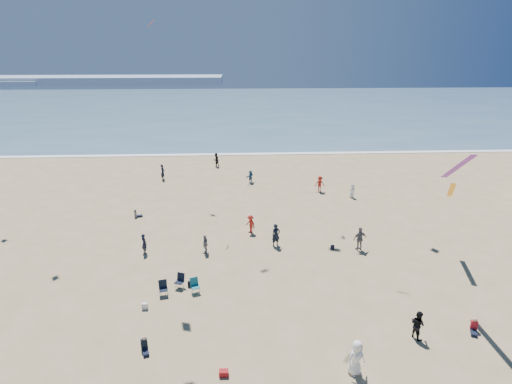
{
  "coord_description": "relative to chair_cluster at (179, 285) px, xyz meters",
  "views": [
    {
      "loc": [
        0.98,
        -12.5,
        14.91
      ],
      "look_at": [
        2.0,
        8.0,
        7.46
      ],
      "focal_mm": 28.0,
      "sensor_mm": 36.0,
      "label": 1
    }
  ],
  "objects": [
    {
      "name": "ocean",
      "position": [
        2.86,
        85.21,
        -0.47
      ],
      "size": [
        220.0,
        100.0,
        0.06
      ],
      "primitive_type": "cube",
      "color": "#476B84",
      "rests_on": "ground"
    },
    {
      "name": "surf_line",
      "position": [
        2.86,
        35.21,
        -0.46
      ],
      "size": [
        220.0,
        1.2,
        0.08
      ],
      "primitive_type": "cube",
      "color": "white",
      "rests_on": "ground"
    },
    {
      "name": "headland_far",
      "position": [
        -57.14,
        160.21,
        1.1
      ],
      "size": [
        110.0,
        20.0,
        3.2
      ],
      "primitive_type": "cube",
      "color": "#7A8EA8",
      "rests_on": "ground"
    },
    {
      "name": "standing_flyers",
      "position": [
        6.55,
        6.79,
        0.35
      ],
      "size": [
        25.99,
        43.9,
        1.9
      ],
      "color": "gray",
      "rests_on": "ground"
    },
    {
      "name": "seated_group",
      "position": [
        5.83,
        -5.01,
        -0.08
      ],
      "size": [
        23.48,
        27.83,
        0.84
      ],
      "color": "silver",
      "rests_on": "ground"
    },
    {
      "name": "chair_cluster",
      "position": [
        0.0,
        0.0,
        0.0
      ],
      "size": [
        2.75,
        1.56,
        1.0
      ],
      "color": "black",
      "rests_on": "ground"
    },
    {
      "name": "white_tote",
      "position": [
        -1.88,
        -1.68,
        -0.3
      ],
      "size": [
        0.35,
        0.2,
        0.4
      ],
      "primitive_type": "cube",
      "color": "white",
      "rests_on": "ground"
    },
    {
      "name": "black_backpack",
      "position": [
        0.61,
        0.62,
        -0.31
      ],
      "size": [
        0.3,
        0.22,
        0.38
      ],
      "primitive_type": "cube",
      "color": "black",
      "rests_on": "ground"
    },
    {
      "name": "cooler",
      "position": [
        3.04,
        -7.15,
        -0.35
      ],
      "size": [
        0.45,
        0.3,
        0.3
      ],
      "primitive_type": "cube",
      "color": "#A4171B",
      "rests_on": "ground"
    },
    {
      "name": "navy_bag",
      "position": [
        11.22,
        5.28,
        -0.33
      ],
      "size": [
        0.28,
        0.18,
        0.34
      ],
      "primitive_type": "cube",
      "color": "black",
      "rests_on": "ground"
    },
    {
      "name": "kites_aloft",
      "position": [
        11.16,
        3.39,
        14.67
      ],
      "size": [
        42.28,
        43.88,
        29.27
      ],
      "color": "yellow",
      "rests_on": "ground"
    }
  ]
}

